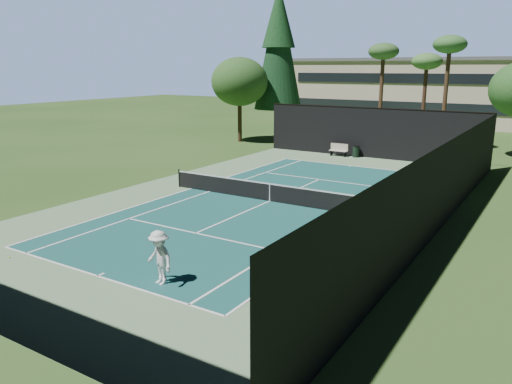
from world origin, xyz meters
TOP-DOWN VIEW (x-y plane):
  - ground at (0.00, 0.00)m, footprint 160.00×160.00m
  - apron_slab at (0.00, 0.00)m, footprint 18.00×32.00m
  - court_surface at (0.00, 0.00)m, footprint 10.97×23.77m
  - court_lines at (0.00, 0.00)m, footprint 11.07×23.87m
  - tennis_net at (0.00, 0.00)m, footprint 12.90×0.10m
  - fence at (0.00, 0.06)m, footprint 18.04×32.05m
  - player at (2.28, -11.15)m, footprint 1.35×0.98m
  - tennis_ball_a at (-4.25, -12.48)m, footprint 0.07×0.07m
  - tennis_ball_b at (0.33, 3.87)m, footprint 0.07×0.07m
  - tennis_ball_c at (-1.05, 3.50)m, footprint 0.07×0.07m
  - tennis_ball_d at (-4.19, 5.55)m, footprint 0.07×0.07m
  - park_bench at (-2.45, 15.38)m, footprint 1.50×0.45m
  - trash_bin at (-1.04, 15.59)m, footprint 0.56×0.56m
  - pine_tree at (-12.00, 22.00)m, footprint 4.80×4.80m
  - palm_a at (-2.00, 24.00)m, footprint 2.80×2.80m
  - palm_b at (1.50, 26.00)m, footprint 2.80×2.80m
  - palm_c at (4.00, 23.00)m, footprint 2.80×2.80m
  - decid_tree_c at (-14.00, 18.00)m, footprint 5.44×5.44m
  - campus_building at (0.00, 45.98)m, footprint 40.50×12.50m

SIDE VIEW (x-z plane):
  - ground at x=0.00m, z-range 0.00..0.00m
  - apron_slab at x=0.00m, z-range 0.00..0.01m
  - court_surface at x=0.00m, z-range 0.01..0.02m
  - court_lines at x=0.00m, z-range 0.02..0.02m
  - tennis_ball_c at x=-1.05m, z-range 0.00..0.07m
  - tennis_ball_a at x=-4.25m, z-range 0.00..0.07m
  - tennis_ball_b at x=0.33m, z-range 0.00..0.07m
  - tennis_ball_d at x=-4.19m, z-range 0.00..0.07m
  - trash_bin at x=-1.04m, z-range 0.01..0.95m
  - park_bench at x=-2.45m, z-range 0.03..1.06m
  - tennis_net at x=0.00m, z-range 0.01..1.11m
  - player at x=2.28m, z-range 0.00..1.88m
  - fence at x=0.00m, z-range -0.01..4.02m
  - campus_building at x=0.00m, z-range 0.06..8.36m
  - decid_tree_c at x=-14.00m, z-range 1.72..9.81m
  - palm_b at x=1.50m, z-range 3.15..11.57m
  - palm_a at x=-2.00m, z-range 3.53..12.85m
  - palm_c at x=4.00m, z-range 3.72..13.49m
  - pine_tree at x=-12.00m, z-range 2.05..17.05m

